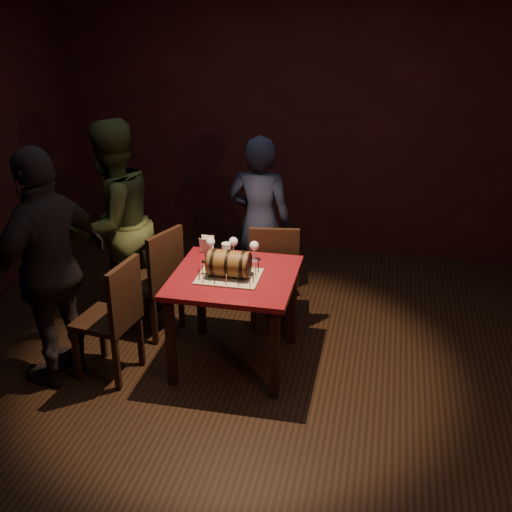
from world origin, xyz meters
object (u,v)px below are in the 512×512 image
pub_table (234,288)px  pint_of_ale (226,253)px  person_left_rear (113,224)px  person_left_front (50,268)px  wine_glass_mid (233,243)px  person_back (260,224)px  wine_glass_left (210,243)px  wine_glass_right (254,247)px  chair_back (274,270)px  chair_left_front (115,313)px  chair_left_rear (158,276)px  barrel_cake (229,264)px

pub_table → pint_of_ale: size_ratio=6.00×
person_left_rear → person_left_front: person_left_front is taller
wine_glass_mid → person_back: (0.07, 0.67, -0.09)m
wine_glass_left → pint_of_ale: bearing=-22.4°
wine_glass_right → person_left_front: person_left_front is taller
chair_back → person_back: size_ratio=0.60×
wine_glass_right → chair_left_front: size_ratio=0.17×
wine_glass_right → chair_left_front: chair_left_front is taller
wine_glass_left → pint_of_ale: 0.16m
chair_left_rear → person_left_front: (-0.51, -0.73, 0.36)m
wine_glass_left → person_left_front: 1.20m
chair_left_rear → chair_left_front: size_ratio=1.00×
barrel_cake → wine_glass_right: barrel_cake is taller
chair_left_front → wine_glass_left: bearing=48.6°
wine_glass_mid → wine_glass_right: (0.18, -0.04, 0.00)m
wine_glass_left → wine_glass_mid: 0.18m
wine_glass_right → person_left_rear: person_left_rear is taller
chair_back → wine_glass_right: bearing=-105.9°
wine_glass_mid → pint_of_ale: wine_glass_mid is taller
barrel_cake → person_left_rear: person_left_rear is taller
pint_of_ale → person_back: size_ratio=0.10×
barrel_cake → person_left_rear: size_ratio=0.20×
wine_glass_left → person_left_rear: 0.93m
wine_glass_mid → chair_left_front: bearing=-137.1°
barrel_cake → chair_back: (0.21, 0.67, -0.34)m
chair_back → barrel_cake: bearing=-107.9°
chair_back → person_back: bearing=118.6°
pub_table → wine_glass_mid: size_ratio=5.59×
pub_table → chair_back: 0.66m
chair_back → chair_left_rear: same height
person_left_front → wine_glass_left: bearing=143.8°
person_back → pub_table: bearing=94.4°
person_back → person_left_rear: 1.25m
barrel_cake → wine_glass_right: size_ratio=2.21×
wine_glass_right → chair_back: 0.49m
chair_back → chair_left_front: (-1.00, -0.97, 0.00)m
wine_glass_mid → wine_glass_left: bearing=-165.0°
chair_left_rear → person_back: person_back is taller
wine_glass_left → chair_left_rear: 0.58m
person_left_rear → chair_back: bearing=119.5°
barrel_cake → chair_left_front: bearing=-158.9°
wine_glass_left → person_left_front: person_left_front is taller
person_left_rear → wine_glass_mid: bearing=105.1°
pub_table → wine_glass_right: wine_glass_right is taller
chair_left_front → person_back: size_ratio=0.60×
wine_glass_right → person_back: 0.73m
pub_table → barrel_cake: (-0.03, -0.04, 0.22)m
pub_table → pint_of_ale: pint_of_ale is taller
barrel_cake → person_back: person_back is taller
barrel_cake → wine_glass_left: 0.40m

